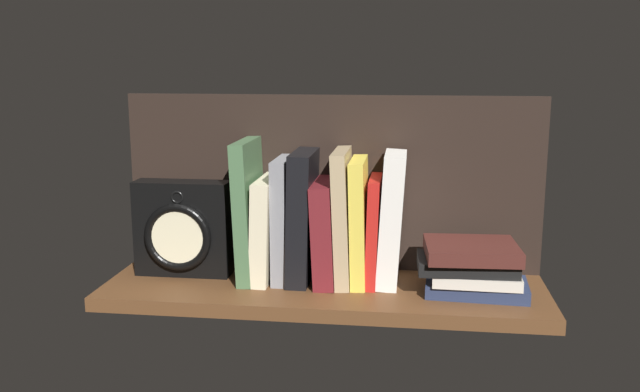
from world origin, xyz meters
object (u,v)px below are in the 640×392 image
object	(u,v)px
book_green_romantic	(249,210)
book_cream_twain	(266,228)
book_tan_shortstories	(343,217)
book_red_requiem	(373,230)
book_maroon_dawkins	(325,231)
book_yellow_seinlanguage	(359,221)
book_stack_side	(472,268)
book_white_catcher	(391,219)
framed_clock	(182,229)
book_gray_chess	(283,219)
book_black_skeptic	(303,216)

from	to	relation	value
book_green_romantic	book_cream_twain	bearing A→B (deg)	0.00
book_tan_shortstories	book_red_requiem	world-z (taller)	book_tan_shortstories
book_maroon_dawkins	book_yellow_seinlanguage	bearing A→B (deg)	0.00
book_yellow_seinlanguage	book_stack_side	world-z (taller)	book_yellow_seinlanguage
book_maroon_dawkins	book_tan_shortstories	world-z (taller)	book_tan_shortstories
book_cream_twain	book_red_requiem	xyz separation A→B (cm)	(19.95, 0.00, 0.32)
book_white_catcher	book_stack_side	distance (cm)	16.70
framed_clock	book_stack_side	xyz separation A→B (cm)	(53.65, -3.57, -4.26)
book_yellow_seinlanguage	book_green_romantic	bearing A→B (deg)	180.00
book_green_romantic	book_red_requiem	distance (cm)	23.42
book_yellow_seinlanguage	framed_clock	distance (cm)	33.52
book_green_romantic	book_stack_side	size ratio (longest dim) A/B	1.33
book_gray_chess	book_tan_shortstories	xyz separation A→B (cm)	(11.15, 0.00, 0.83)
book_maroon_dawkins	book_tan_shortstories	bearing A→B (deg)	0.00
book_maroon_dawkins	book_red_requiem	size ratio (longest dim) A/B	0.95
book_black_skeptic	book_maroon_dawkins	bearing A→B (deg)	0.00
book_green_romantic	book_white_catcher	size ratio (longest dim) A/B	1.08
book_black_skeptic	framed_clock	distance (cm)	23.16
book_yellow_seinlanguage	book_red_requiem	bearing A→B (deg)	0.00
book_cream_twain	book_black_skeptic	xyz separation A→B (cm)	(6.84, 0.00, 2.55)
book_tan_shortstories	book_yellow_seinlanguage	world-z (taller)	book_tan_shortstories
book_gray_chess	book_maroon_dawkins	world-z (taller)	book_gray_chess
book_green_romantic	book_tan_shortstories	size ratio (longest dim) A/B	1.06
book_gray_chess	book_cream_twain	bearing A→B (deg)	180.00
book_yellow_seinlanguage	book_white_catcher	distance (cm)	5.86
book_white_catcher	book_stack_side	world-z (taller)	book_white_catcher
book_tan_shortstories	book_white_catcher	distance (cm)	8.75
book_cream_twain	book_gray_chess	world-z (taller)	book_gray_chess
book_gray_chess	book_white_catcher	bearing A→B (deg)	0.00
book_black_skeptic	book_stack_side	world-z (taller)	book_black_skeptic
book_green_romantic	book_white_catcher	world-z (taller)	book_green_romantic
book_cream_twain	framed_clock	distance (cm)	16.11
book_tan_shortstories	book_red_requiem	size ratio (longest dim) A/B	1.25
book_green_romantic	book_stack_side	world-z (taller)	book_green_romantic
book_black_skeptic	book_red_requiem	distance (cm)	13.30
book_green_romantic	book_tan_shortstories	world-z (taller)	book_green_romantic
book_stack_side	book_tan_shortstories	bearing A→B (deg)	170.07
book_gray_chess	framed_clock	size ratio (longest dim) A/B	1.26
book_cream_twain	book_black_skeptic	bearing A→B (deg)	0.00
book_black_skeptic	framed_clock	size ratio (longest dim) A/B	1.33
book_red_requiem	book_stack_side	world-z (taller)	book_red_requiem
book_red_requiem	framed_clock	distance (cm)	36.06
book_maroon_dawkins	book_stack_side	bearing A→B (deg)	-8.67
book_red_requiem	book_white_catcher	bearing A→B (deg)	0.00
book_maroon_dawkins	framed_clock	world-z (taller)	book_maroon_dawkins
book_yellow_seinlanguage	book_white_catcher	size ratio (longest dim) A/B	0.95
book_black_skeptic	book_yellow_seinlanguage	world-z (taller)	book_black_skeptic
book_green_romantic	book_yellow_seinlanguage	world-z (taller)	book_green_romantic
book_green_romantic	framed_clock	distance (cm)	13.49
book_gray_chess	book_tan_shortstories	distance (cm)	11.18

